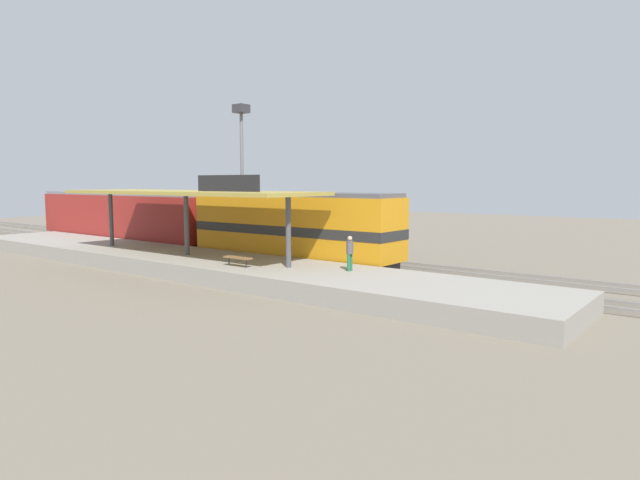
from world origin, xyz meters
The scene contains 11 objects.
ground_plane centered at (2.00, 0.00, 0.00)m, with size 120.00×120.00×0.00m, color #706656.
track_near centered at (0.00, 0.00, 0.03)m, with size 3.20×110.00×0.16m.
track_far centered at (4.60, 0.00, 0.03)m, with size 3.20×110.00×0.16m.
platform centered at (-4.60, 0.00, 0.45)m, with size 6.00×44.00×0.90m, color gray.
station_canopy centered at (-4.60, -0.09, 4.53)m, with size 5.20×18.00×4.70m.
platform_bench centered at (-6.00, -5.76, 1.34)m, with size 0.44×1.70×0.50m.
locomotive centered at (0.00, -4.33, 2.41)m, with size 2.93×14.43×4.44m.
passenger_carriage_single centered at (0.00, 13.67, 2.31)m, with size 2.90×20.00×4.24m.
freight_car centered at (4.60, -0.93, 1.97)m, with size 2.80×12.00×3.54m.
light_mast centered at (7.80, 7.99, 8.40)m, with size 1.10×1.10×11.70m.
person_waiting centered at (-3.63, -11.10, 1.85)m, with size 0.34×0.34×1.71m.
Camera 1 is at (-25.61, -26.32, 5.22)m, focal length 31.09 mm.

